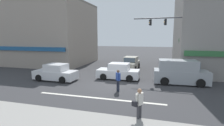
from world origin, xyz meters
name	(u,v)px	position (x,y,z in m)	size (l,w,h in m)	color
ground_plane	(112,85)	(0.00, 0.00, 0.00)	(120.00, 120.00, 0.00)	#333335
lane_marking_stripe	(98,98)	(0.00, -3.50, 0.00)	(9.00, 0.24, 0.01)	silver
building_left_block	(46,34)	(-13.48, 9.70, 4.61)	(13.48, 10.46, 9.22)	gray
street_tree	(195,40)	(7.42, 5.79, 3.75)	(3.29, 3.29, 5.41)	#4C3823
utility_pole_near_left	(55,39)	(-8.61, 4.83, 3.87)	(1.40, 0.22, 7.45)	brown
utility_pole_far_right	(194,34)	(7.87, 9.64, 4.43)	(1.40, 0.22, 8.56)	brown
traffic_light_mast	(173,36)	(5.04, 3.88, 4.18)	(4.89, 0.39, 6.20)	#47474C
sedan_approaching_near	(118,72)	(0.04, 2.22, 0.71)	(4.11, 1.90, 1.58)	silver
van_crossing_leftbound	(180,72)	(5.69, 1.99, 1.01)	(4.70, 2.24, 2.11)	#999EA3
sedan_crossing_rightbound	(131,64)	(0.32, 7.89, 0.71)	(2.04, 4.18, 1.58)	#B7B29E
sedan_waiting_far	(56,73)	(-5.62, 0.10, 0.71)	(4.15, 1.97, 1.58)	silver
pedestrian_foreground_with_bag	(139,103)	(3.05, -6.06, 0.95)	(0.52, 0.64, 1.67)	#333338
pedestrian_mid_crossing	(118,79)	(0.94, -1.63, 0.95)	(0.41, 0.45, 1.67)	#232838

